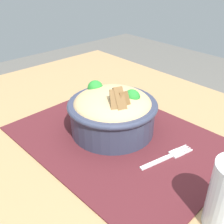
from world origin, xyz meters
name	(u,v)px	position (x,y,z in m)	size (l,w,h in m)	color
table	(131,169)	(0.00, 0.00, 0.69)	(1.19, 0.79, 0.77)	#99754C
placemat	(119,138)	(-0.03, -0.01, 0.77)	(0.47, 0.35, 0.00)	#47191E
bowl	(112,111)	(-0.07, 0.00, 0.83)	(0.23, 0.23, 0.13)	#2D3347
fork	(169,157)	(0.09, 0.02, 0.77)	(0.04, 0.13, 0.00)	silver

